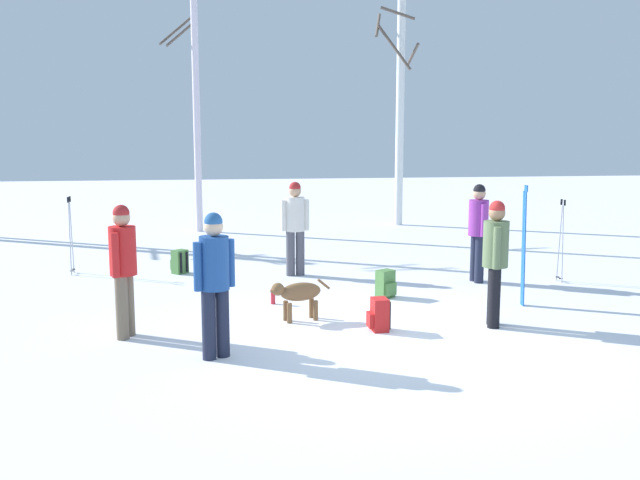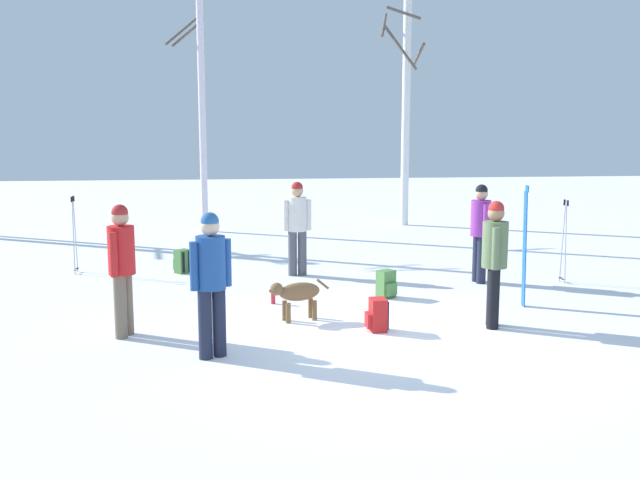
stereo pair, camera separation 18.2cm
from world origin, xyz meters
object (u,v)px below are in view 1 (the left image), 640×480
dog (298,294)px  water_bottle_0 (273,296)px  person_4 (295,222)px  ski_pair_planted_0 (524,246)px  birch_tree_2 (195,84)px  person_0 (478,226)px  person_2 (123,262)px  person_1 (495,255)px  ski_poles_1 (561,238)px  backpack_0 (379,315)px  backpack_1 (386,284)px  person_3 (215,276)px  ski_poles_0 (71,233)px  backpack_2 (180,262)px  birch_tree_3 (400,83)px

dog → water_bottle_0: dog is taller
dog → person_4: bearing=84.7°
person_4 → water_bottle_0: person_4 is taller
ski_pair_planted_0 → birch_tree_2: bearing=120.2°
person_0 → person_2: same height
person_1 → ski_pair_planted_0: (0.87, 1.08, -0.07)m
person_1 → person_0: bearing=74.3°
ski_poles_1 → backpack_0: bearing=-145.7°
birch_tree_2 → water_bottle_0: bearing=-80.7°
water_bottle_0 → birch_tree_2: size_ratio=0.04×
ski_poles_1 → backpack_1: size_ratio=3.30×
person_3 → water_bottle_0: person_3 is taller
person_0 → ski_poles_1: (1.44, -0.20, -0.21)m
ski_poles_0 → ski_poles_1: size_ratio=0.99×
ski_poles_1 → birch_tree_2: size_ratio=0.20×
person_3 → water_bottle_0: bearing=71.4°
backpack_0 → birch_tree_2: birch_tree_2 is taller
person_2 → backpack_2: 4.21m
backpack_2 → water_bottle_0: backpack_2 is taller
person_4 → ski_poles_0: 4.14m
ski_poles_0 → backpack_1: size_ratio=3.26×
ski_poles_1 → water_bottle_0: (-5.10, -0.93, -0.65)m
person_2 → backpack_0: bearing=-2.7°
person_1 → backpack_1: bearing=120.0°
person_0 → person_2: (-5.66, -2.64, 0.00)m
person_2 → birch_tree_2: (0.66, 9.68, 2.81)m
person_1 → person_2: bearing=178.4°
birch_tree_3 → backpack_0: bearing=-105.3°
ski_poles_0 → backpack_1: (5.32, -2.63, -0.55)m
person_2 → birch_tree_2: size_ratio=0.23×
person_1 → person_2: same height
person_2 → ski_pair_planted_0: 5.83m
person_0 → ski_poles_0: bearing=166.7°
ski_poles_1 → ski_pair_planted_0: bearing=-131.9°
water_bottle_0 → backpack_0: bearing=-52.4°
water_bottle_0 → ski_poles_0: bearing=141.2°
person_1 → person_3: size_ratio=1.00×
person_4 → backpack_2: 2.30m
person_0 → backpack_2: size_ratio=3.90×
person_4 → birch_tree_2: 6.93m
dog → ski_poles_0: 5.40m
birch_tree_3 → ski_poles_0: bearing=-142.4°
person_1 → birch_tree_3: bearing=83.1°
person_2 → ski_poles_0: size_ratio=1.20×
water_bottle_0 → backpack_2: bearing=120.7°
person_2 → person_1: bearing=-1.6°
ski_pair_planted_0 → water_bottle_0: ski_pair_planted_0 is taller
backpack_1 → person_2: bearing=-155.9°
person_0 → backpack_2: person_0 is taller
water_bottle_0 → birch_tree_2: birch_tree_2 is taller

